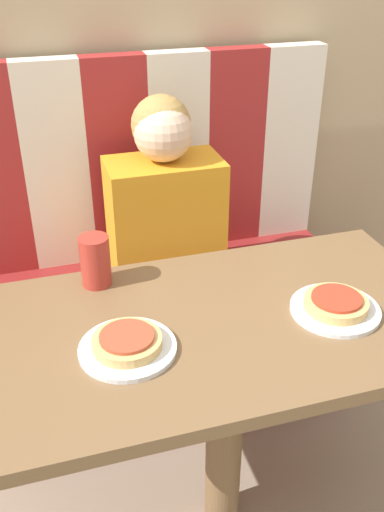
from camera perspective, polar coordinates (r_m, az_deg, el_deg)
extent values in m
cube|color=tan|center=(2.00, -5.57, 23.36)|extent=(7.00, 0.05, 2.60)
cube|color=maroon|center=(2.12, -2.39, -7.58)|extent=(1.27, 0.52, 0.47)
cube|color=beige|center=(1.99, -13.40, 8.50)|extent=(0.21, 0.07, 0.71)
cube|color=maroon|center=(2.01, -7.35, 9.30)|extent=(0.21, 0.07, 0.71)
cube|color=beige|center=(2.05, -1.45, 9.98)|extent=(0.21, 0.07, 0.71)
cube|color=maroon|center=(2.11, 4.18, 10.52)|extent=(0.21, 0.07, 0.71)
cube|color=beige|center=(2.19, 9.46, 10.94)|extent=(0.21, 0.07, 0.71)
cube|color=brown|center=(1.37, 3.70, -6.79)|extent=(1.09, 0.62, 0.03)
cylinder|color=brown|center=(1.61, 3.26, -17.20)|extent=(0.10, 0.10, 0.70)
cube|color=orange|center=(1.88, -2.67, 3.34)|extent=(0.36, 0.21, 0.43)
sphere|color=beige|center=(1.76, -2.91, 12.24)|extent=(0.18, 0.18, 0.18)
sphere|color=#AD8447|center=(1.78, -3.11, 12.95)|extent=(0.18, 0.18, 0.18)
cylinder|color=white|center=(1.26, -6.45, -9.16)|extent=(0.22, 0.22, 0.01)
cylinder|color=white|center=(1.41, 14.11, -5.21)|extent=(0.22, 0.22, 0.01)
cylinder|color=tan|center=(1.25, -6.50, -8.55)|extent=(0.15, 0.15, 0.02)
cylinder|color=#AD472D|center=(1.24, -6.54, -8.00)|extent=(0.12, 0.12, 0.01)
cylinder|color=tan|center=(1.40, 14.19, -4.63)|extent=(0.15, 0.15, 0.02)
cylinder|color=#B73823|center=(1.40, 14.27, -4.12)|extent=(0.12, 0.12, 0.01)
cylinder|color=#B23328|center=(1.46, -9.64, -0.49)|extent=(0.08, 0.08, 0.13)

